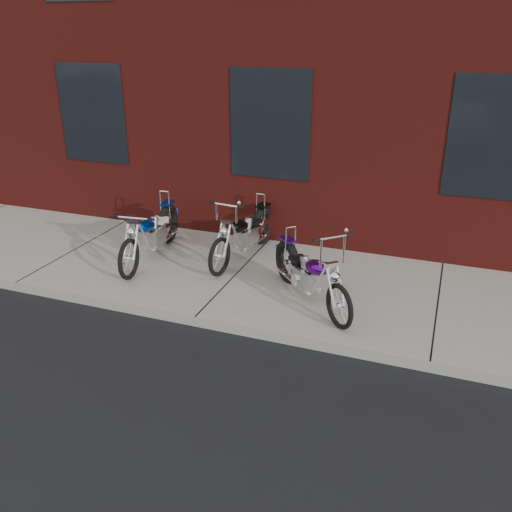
% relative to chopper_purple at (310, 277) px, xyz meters
% --- Properties ---
extents(ground, '(120.00, 120.00, 0.00)m').
position_rel_chopper_purple_xyz_m(ground, '(-1.29, -0.96, -0.53)').
color(ground, black).
rests_on(ground, ground).
extents(sidewalk, '(22.00, 3.00, 0.15)m').
position_rel_chopper_purple_xyz_m(sidewalk, '(-1.29, 0.54, -0.45)').
color(sidewalk, gray).
rests_on(sidewalk, ground).
extents(building_brick, '(22.00, 10.00, 8.00)m').
position_rel_chopper_purple_xyz_m(building_brick, '(-1.29, 7.04, 3.47)').
color(building_brick, '#5E140F').
rests_on(building_brick, ground).
extents(chopper_purple, '(1.51, 1.57, 1.17)m').
position_rel_chopper_purple_xyz_m(chopper_purple, '(0.00, 0.00, 0.00)').
color(chopper_purple, black).
rests_on(chopper_purple, sidewalk).
extents(chopper_blue, '(0.54, 2.21, 0.96)m').
position_rel_chopper_purple_xyz_m(chopper_blue, '(-2.84, 0.60, 0.02)').
color(chopper_blue, black).
rests_on(chopper_blue, sidewalk).
extents(chopper_third, '(0.54, 2.14, 1.09)m').
position_rel_chopper_purple_xyz_m(chopper_third, '(-1.42, 1.15, 0.01)').
color(chopper_third, black).
rests_on(chopper_third, sidewalk).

